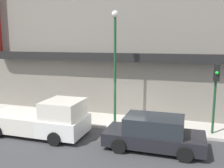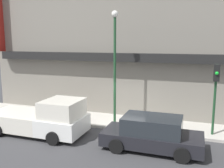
{
  "view_description": "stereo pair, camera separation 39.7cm",
  "coord_description": "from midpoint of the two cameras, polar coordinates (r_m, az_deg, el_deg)",
  "views": [
    {
      "loc": [
        3.43,
        -12.28,
        4.71
      ],
      "look_at": [
        -0.71,
        0.97,
        2.34
      ],
      "focal_mm": 40.0,
      "sensor_mm": 36.0,
      "label": 1
    },
    {
      "loc": [
        3.81,
        -12.16,
        4.71
      ],
      "look_at": [
        -0.71,
        0.97,
        2.34
      ],
      "focal_mm": 40.0,
      "sensor_mm": 36.0,
      "label": 2
    }
  ],
  "objects": [
    {
      "name": "building",
      "position": [
        16.54,
        4.73,
        10.15
      ],
      "size": [
        19.8,
        3.8,
        10.02
      ],
      "color": "gray",
      "rests_on": "ground"
    },
    {
      "name": "sidewalk",
      "position": [
        14.67,
        2.19,
        -8.77
      ],
      "size": [
        36.0,
        2.44,
        0.14
      ],
      "color": "#B7B2A8",
      "rests_on": "ground"
    },
    {
      "name": "pickup_truck",
      "position": [
        13.29,
        -16.37,
        -7.78
      ],
      "size": [
        5.19,
        2.3,
        1.89
      ],
      "rotation": [
        0.0,
        0.0,
        0.0
      ],
      "color": "white",
      "rests_on": "ground"
    },
    {
      "name": "traffic_light",
      "position": [
        13.03,
        21.79,
        -0.52
      ],
      "size": [
        0.28,
        0.42,
        3.5
      ],
      "color": "#1E4728",
      "rests_on": "sidewalk"
    },
    {
      "name": "street_lamp",
      "position": [
        13.51,
        -0.15,
        6.44
      ],
      "size": [
        0.36,
        0.36,
        6.18
      ],
      "color": "#1E4728",
      "rests_on": "sidewalk"
    },
    {
      "name": "parked_car",
      "position": [
        11.34,
        8.56,
        -11.07
      ],
      "size": [
        4.35,
        2.04,
        1.48
      ],
      "rotation": [
        0.0,
        0.0,
        -0.02
      ],
      "color": "black",
      "rests_on": "ground"
    },
    {
      "name": "ground_plane",
      "position": [
        13.59,
        0.82,
        -10.61
      ],
      "size": [
        80.0,
        80.0,
        0.0
      ],
      "primitive_type": "plane",
      "color": "#38383A"
    },
    {
      "name": "fire_hydrant",
      "position": [
        14.75,
        -7.45,
        -7.21
      ],
      "size": [
        0.21,
        0.21,
        0.61
      ],
      "color": "red",
      "rests_on": "sidewalk"
    }
  ]
}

